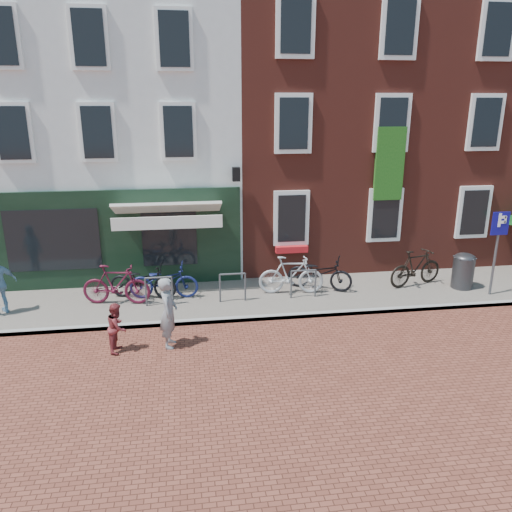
{
  "coord_description": "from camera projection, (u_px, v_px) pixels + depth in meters",
  "views": [
    {
      "loc": [
        -2.72,
        -11.64,
        5.41
      ],
      "look_at": [
        -0.95,
        0.53,
        1.6
      ],
      "focal_mm": 35.02,
      "sensor_mm": 36.0,
      "label": 1
    }
  ],
  "objects": [
    {
      "name": "bicycle_5",
      "position": [
        416.0,
        268.0,
        14.91
      ],
      "size": [
        1.93,
        1.02,
        1.12
      ],
      "primitive_type": "imported",
      "rotation": [
        0.0,
        0.0,
        1.85
      ],
      "color": "black",
      "rests_on": "sidewalk"
    },
    {
      "name": "boy",
      "position": [
        117.0,
        327.0,
        11.18
      ],
      "size": [
        0.5,
        0.61,
        1.15
      ],
      "primitive_type": "imported",
      "rotation": [
        0.0,
        0.0,
        1.44
      ],
      "color": "maroon",
      "rests_on": "ground"
    },
    {
      "name": "bicycle_0",
      "position": [
        143.0,
        281.0,
        13.97
      ],
      "size": [
        2.02,
        1.14,
        1.01
      ],
      "primitive_type": "imported",
      "rotation": [
        0.0,
        0.0,
        1.31
      ],
      "color": "black",
      "rests_on": "sidewalk"
    },
    {
      "name": "woman",
      "position": [
        168.0,
        312.0,
        11.32
      ],
      "size": [
        0.46,
        0.64,
        1.66
      ],
      "primitive_type": "imported",
      "rotation": [
        0.0,
        0.0,
        1.47
      ],
      "color": "gray",
      "rests_on": "ground"
    },
    {
      "name": "bicycle_1",
      "position": [
        116.0,
        285.0,
        13.54
      ],
      "size": [
        1.92,
        0.83,
        1.12
      ],
      "primitive_type": "imported",
      "rotation": [
        0.0,
        0.0,
        1.4
      ],
      "color": "#4E1023",
      "rests_on": "sidewalk"
    },
    {
      "name": "bicycle_2",
      "position": [
        164.0,
        281.0,
        13.98
      ],
      "size": [
        1.97,
        0.83,
        1.01
      ],
      "primitive_type": "imported",
      "rotation": [
        0.0,
        0.0,
        1.48
      ],
      "color": "#151D4F",
      "rests_on": "sidewalk"
    },
    {
      "name": "building_brick_right",
      "position": [
        461.0,
        113.0,
        19.22
      ],
      "size": [
        6.0,
        8.0,
        10.0
      ],
      "primitive_type": "cube",
      "color": "maroon",
      "rests_on": "ground"
    },
    {
      "name": "building_brick_mid",
      "position": [
        310.0,
        113.0,
        18.39
      ],
      "size": [
        6.0,
        8.0,
        10.0
      ],
      "primitive_type": "cube",
      "color": "maroon",
      "rests_on": "ground"
    },
    {
      "name": "bicycle_4",
      "position": [
        320.0,
        273.0,
        14.62
      ],
      "size": [
        2.01,
        1.45,
        1.01
      ],
      "primitive_type": "imported",
      "rotation": [
        0.0,
        0.0,
        1.11
      ],
      "color": "black",
      "rests_on": "sidewalk"
    },
    {
      "name": "parking_sign",
      "position": [
        498.0,
        238.0,
        13.87
      ],
      "size": [
        0.5,
        0.08,
        2.43
      ],
      "color": "#4C4C4F",
      "rests_on": "sidewalk"
    },
    {
      "name": "litter_bin",
      "position": [
        463.0,
        269.0,
        14.73
      ],
      "size": [
        0.62,
        0.62,
        1.13
      ],
      "color": "#37373A",
      "rests_on": "sidewalk"
    },
    {
      "name": "ground",
      "position": [
        295.0,
        319.0,
        12.98
      ],
      "size": [
        80.0,
        80.0,
        0.0
      ],
      "primitive_type": "plane",
      "color": "brown"
    },
    {
      "name": "building_stucco",
      "position": [
        116.0,
        129.0,
        17.58
      ],
      "size": [
        8.0,
        8.0,
        9.0
      ],
      "primitive_type": "cube",
      "color": "silver",
      "rests_on": "ground"
    },
    {
      "name": "sidewalk",
      "position": [
        317.0,
        294.0,
        14.52
      ],
      "size": [
        24.0,
        3.0,
        0.1
      ],
      "primitive_type": "cube",
      "color": "slate",
      "rests_on": "ground"
    },
    {
      "name": "bicycle_3",
      "position": [
        291.0,
        275.0,
        14.29
      ],
      "size": [
        1.91,
        0.75,
        1.12
      ],
      "primitive_type": "imported",
      "rotation": [
        0.0,
        0.0,
        1.45
      ],
      "color": "#AAAAAD",
      "rests_on": "sidewalk"
    }
  ]
}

